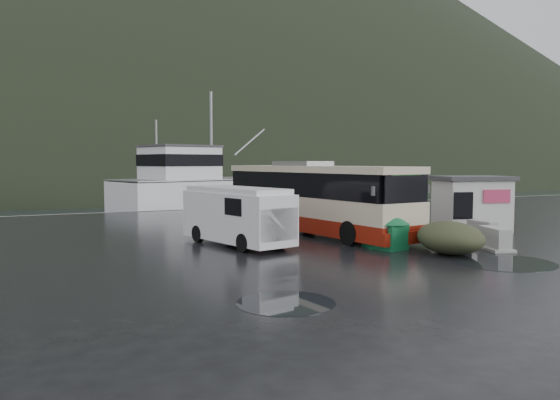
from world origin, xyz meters
name	(u,v)px	position (x,y,z in m)	size (l,w,h in m)	color
ground	(339,248)	(0.00, 0.00, 0.00)	(160.00, 160.00, 0.00)	black
harbor_water	(75,178)	(0.00, 110.00, 0.00)	(300.00, 180.00, 0.02)	black
quay_edge	(194,209)	(0.00, 20.00, 0.00)	(160.00, 0.60, 1.50)	#999993
headland	(68,169)	(10.00, 250.00, 0.00)	(780.00, 540.00, 570.00)	black
coach_bus	(314,233)	(1.44, 4.65, 0.00)	(3.11, 12.48, 3.53)	#C3B093
white_van	(237,245)	(-3.39, 2.62, 0.00)	(2.01, 5.83, 2.43)	silver
waste_bin_left	(390,249)	(1.63, -1.19, 0.00)	(1.07, 1.07, 1.49)	#116235
waste_bin_right	(378,247)	(1.54, -0.48, 0.00)	(1.06, 1.06, 1.47)	#116235
dome_tent	(450,254)	(3.05, -2.96, 0.00)	(2.22, 3.11, 1.22)	#353922
ticket_kiosk	(471,231)	(8.88, 1.79, 0.00)	(3.53, 2.68, 2.76)	beige
jersey_barrier_a	(494,250)	(5.32, -3.01, 0.00)	(0.88, 1.77, 0.88)	#999993
jersey_barrier_b	(482,238)	(7.48, -0.28, 0.00)	(0.78, 1.56, 0.78)	#999993
fishing_trawler	(241,200)	(6.72, 27.60, 0.00)	(27.52, 6.02, 11.01)	silver
puddles	(447,272)	(0.42, -5.63, 0.01)	(12.19, 4.63, 0.01)	black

